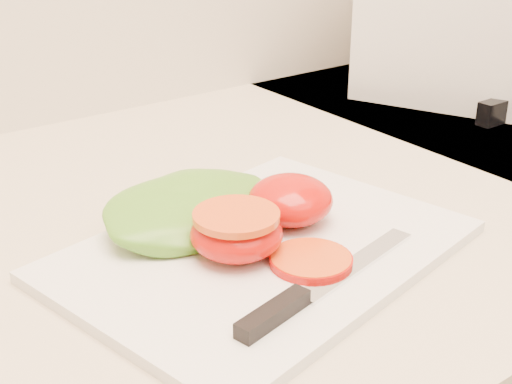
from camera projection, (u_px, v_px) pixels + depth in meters
cutting_board at (263, 250)px, 0.60m from camera, size 0.37×0.30×0.01m
tomato_half_dome at (290, 200)px, 0.63m from camera, size 0.08×0.08×0.04m
tomato_half_cut at (236, 232)px, 0.57m from camera, size 0.08×0.08×0.04m
tomato_slice_0 at (311, 260)px, 0.56m from camera, size 0.06×0.06×0.01m
lettuce_leaf_0 at (194, 210)px, 0.62m from camera, size 0.17×0.12×0.03m
knife at (309, 292)px, 0.52m from camera, size 0.20×0.06×0.01m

